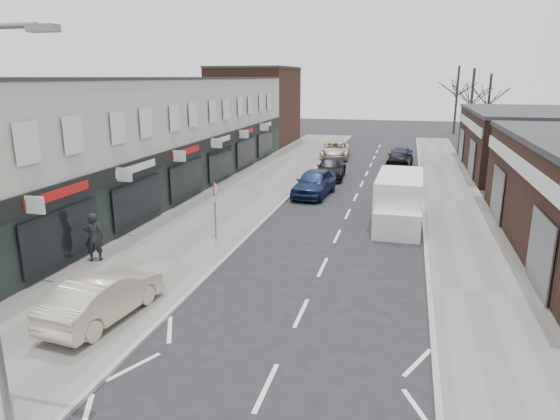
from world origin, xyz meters
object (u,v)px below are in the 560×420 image
Objects in this scene: warning_sign at (215,193)px; pedestrian at (94,237)px; parked_car_right_c at (402,154)px; parked_car_right_b at (399,159)px; white_van at (399,200)px; sedan_on_pavement at (104,296)px; parked_car_left_a at (314,183)px; parked_car_right_a at (393,189)px; parked_car_left_c at (335,150)px; parked_car_left_b at (331,168)px.

warning_sign is 1.39× the size of pedestrian.
parked_car_right_b is at bearing 86.06° from parked_car_right_c.
white_van is 19.11m from parked_car_right_c.
parked_car_right_c is at bearing -97.84° from sedan_on_pavement.
white_van is 14.43m from pedestrian.
parked_car_right_b reaches higher than parked_car_right_c.
parked_car_left_a reaches higher than sedan_on_pavement.
parked_car_right_a is at bearing 53.36° from warning_sign.
parked_car_left_a is at bearing 68.60° from parked_car_right_b.
pedestrian is 28.94m from parked_car_left_c.
sedan_on_pavement is at bearing -93.06° from warning_sign.
sedan_on_pavement is at bearing -120.97° from white_van.
pedestrian is (-11.40, -8.85, -0.05)m from white_van.
parked_car_left_c is at bearing -6.00° from parked_car_right_c.
parked_car_left_a is 1.18× the size of parked_car_right_a.
parked_car_right_c is (11.20, 27.95, -0.42)m from pedestrian.
parked_car_right_b reaches higher than sedan_on_pavement.
parked_car_left_c is (2.19, 32.65, -0.08)m from sedan_on_pavement.
parked_car_left_a is (6.21, 13.58, -0.27)m from pedestrian.
sedan_on_pavement is at bearing 61.36° from parked_car_right_a.
parked_car_right_a is 10.89m from parked_car_right_b.
white_van is at bearing -37.05° from parked_car_left_a.
sedan_on_pavement is 1.03× the size of parked_car_right_a.
parked_car_right_b is at bearing 70.29° from warning_sign.
parked_car_left_c is at bearing -125.21° from pedestrian.
parked_car_left_a is 14.88m from parked_car_left_c.
parked_car_right_c is (4.86, 8.54, -0.04)m from parked_car_left_b.
parked_car_right_b is (-0.35, 15.74, -0.35)m from white_van.
parked_car_left_b is 1.20× the size of parked_car_right_a.
pedestrian is 20.42m from parked_car_left_b.
parked_car_right_a is at bearing -107.32° from sedan_on_pavement.
parked_car_right_b is (5.68, -3.85, 0.06)m from parked_car_left_c.
parked_car_right_a is at bearing 87.76° from parked_car_right_c.
pedestrian is 0.42× the size of parked_car_right_b.
parked_car_left_b is 7.34m from parked_car_right_a.
warning_sign is at bearing -102.96° from parked_car_left_b.
warning_sign is 25.36m from parked_car_right_c.
white_van reaches higher than parked_car_left_a.
sedan_on_pavement is at bearing 74.72° from parked_car_right_c.
parked_car_right_b is (7.44, 20.78, -1.41)m from warning_sign.
warning_sign reaches higher than parked_car_left_c.
parked_car_left_b is at bearing -91.47° from sedan_on_pavement.
pedestrian is at bearing 46.21° from parked_car_right_a.
parked_car_left_b is at bearing -56.17° from parked_car_right_a.
parked_car_right_b is (7.87, 28.80, -0.02)m from sedan_on_pavement.
parked_car_left_b is (-5.06, 10.56, -0.43)m from white_van.
sedan_on_pavement is 33.15m from parked_car_right_c.
parked_car_left_c is 1.29× the size of parked_car_right_a.
parked_car_left_b is 1.06× the size of parked_car_right_c.
warning_sign is 22.12m from parked_car_right_b.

